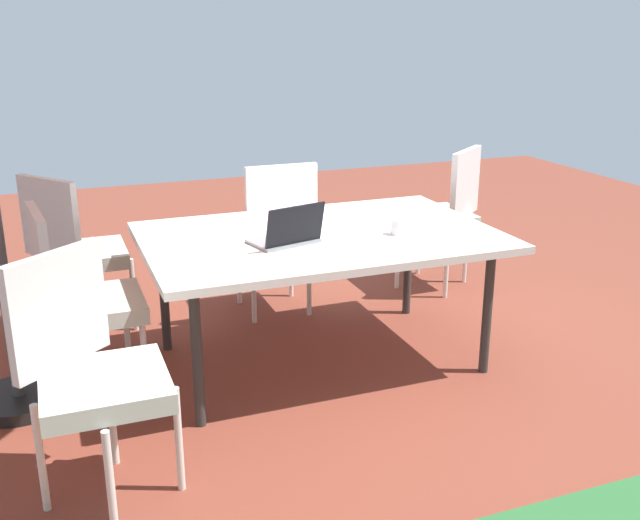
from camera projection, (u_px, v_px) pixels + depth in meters
name	position (u px, v px, depth m)	size (l,w,h in m)	color
ground_plane	(320.00, 361.00, 4.06)	(10.00, 10.00, 0.02)	brown
dining_table	(320.00, 242.00, 3.84)	(1.82, 1.19, 0.72)	white
chair_northeast	(91.00, 367.00, 2.73)	(0.58, 0.58, 0.98)	silver
chair_southwest	(443.00, 210.00, 5.00)	(0.58, 0.58, 0.98)	silver
chair_east	(79.00, 296.00, 3.44)	(0.48, 0.47, 0.98)	silver
chair_southeast	(75.00, 248.00, 4.17)	(0.58, 0.58, 0.98)	silver
chair_south	(275.00, 229.00, 4.54)	(0.46, 0.46, 0.98)	silver
laptop	(288.00, 235.00, 3.63)	(0.37, 0.32, 0.21)	gray
cup	(397.00, 227.00, 3.80)	(0.07, 0.07, 0.08)	white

